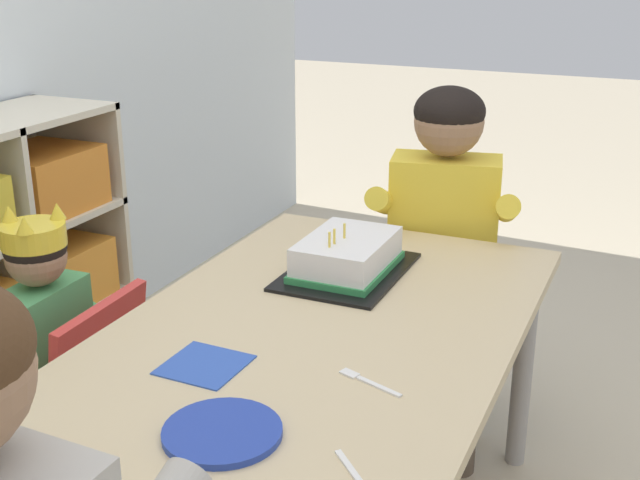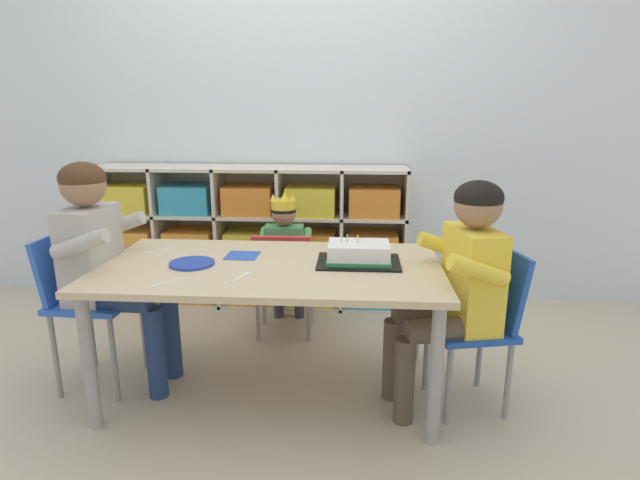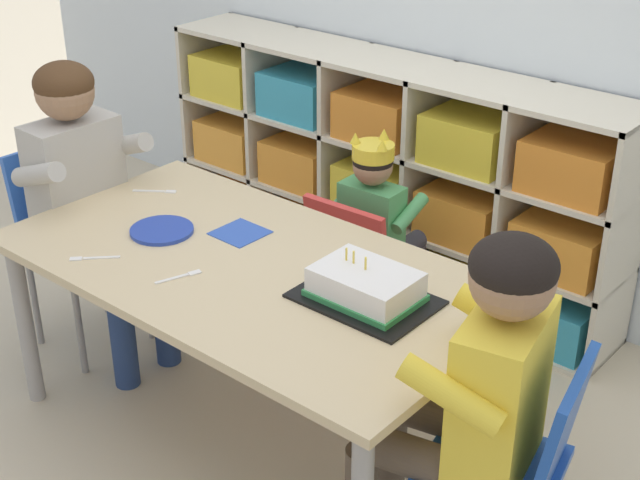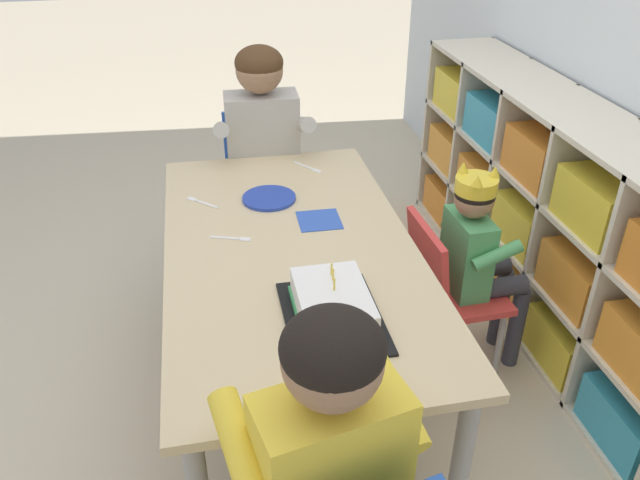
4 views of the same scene
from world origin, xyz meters
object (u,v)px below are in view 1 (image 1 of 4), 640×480
Objects in this scene: guest_at_table_side at (442,230)px; paper_plate_stack at (222,432)px; child_with_crown at (31,336)px; classroom_chair_guest_side at (442,279)px; fork_at_table_front_edge at (366,381)px; activity_table at (299,372)px; birthday_cake_on_tray at (347,258)px; classroom_chair_blue at (75,398)px.

paper_plate_stack is at bearing -103.97° from guest_at_table_side.
paper_plate_stack is (-0.31, -0.69, 0.11)m from child_with_crown.
classroom_chair_guest_side is (0.94, -0.70, -0.10)m from child_with_crown.
child_with_crown is 0.82× the size of guest_at_table_side.
child_with_crown reaches higher than fork_at_table_front_edge.
paper_plate_stack is (-0.34, -0.03, 0.07)m from activity_table.
birthday_cake_on_tray is at bearing 121.79° from child_with_crown.
activity_table is 0.66m from child_with_crown.
classroom_chair_guest_side is 0.70× the size of guest_at_table_side.
birthday_cake_on_tray is 2.71× the size of fork_at_table_front_edge.
fork_at_table_front_edge is at bearing -94.26° from classroom_chair_guest_side.
birthday_cake_on_tray is (0.41, -0.50, 0.28)m from classroom_chair_blue.
child_with_crown is at bearing -90.20° from classroom_chair_blue.
classroom_chair_guest_side is at bearing 116.96° from fork_at_table_front_edge.
classroom_chair_blue is 0.70m from birthday_cake_on_tray.
activity_table is at bearing 4.34° from paper_plate_stack.
classroom_chair_guest_side reaches higher than activity_table.
activity_table is at bearing -106.64° from guest_at_table_side.
child_with_crown is 1.17× the size of classroom_chair_guest_side.
guest_at_table_side reaches higher than paper_plate_stack.
fork_at_table_front_edge is (-0.99, -0.14, 0.20)m from classroom_chair_guest_side.
guest_at_table_side is at bearing 116.40° from fork_at_table_front_edge.
classroom_chair_guest_side is at bearing 141.06° from child_with_crown.
guest_at_table_side is at bearing -4.60° from activity_table.
classroom_chair_blue is at bearing -134.65° from classroom_chair_guest_side.
child_with_crown is 6.12× the size of fork_at_table_front_edge.
child_with_crown is at bearing -138.88° from classroom_chair_guest_side.
child_with_crown is 4.20× the size of paper_plate_stack.
child_with_crown is at bearing -164.71° from fork_at_table_front_edge.
classroom_chair_blue is at bearing 128.79° from birthday_cake_on_tray.
paper_plate_stack is (-0.72, -0.08, -0.03)m from birthday_cake_on_tray.
guest_at_table_side reaches higher than classroom_chair_blue.
activity_table is 1.81× the size of child_with_crown.
classroom_chair_guest_side is at bearing -2.49° from activity_table.
paper_plate_stack is at bearing -175.66° from activity_table.
guest_at_table_side is at bearing -1.94° from paper_plate_stack.
child_with_crown is 0.76m from paper_plate_stack.
birthday_cake_on_tray is 1.86× the size of paper_plate_stack.
activity_table is at bearing 173.00° from fork_at_table_front_edge.
classroom_chair_guest_side reaches higher than fork_at_table_front_edge.
birthday_cake_on_tray reaches higher than activity_table.
classroom_chair_guest_side is at bearing 145.29° from classroom_chair_blue.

